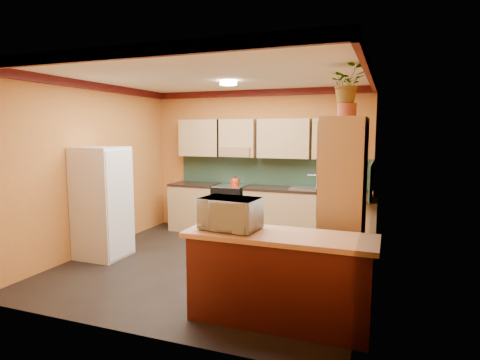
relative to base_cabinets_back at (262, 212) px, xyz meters
name	(u,v)px	position (x,y,z in m)	size (l,w,h in m)	color
room_shell	(222,121)	(-0.16, -1.52, 1.65)	(4.24, 4.24, 2.72)	black
base_cabinets_back	(262,212)	(0.00, 0.00, 0.00)	(3.65, 0.60, 0.88)	tan
countertop_back	(263,188)	(0.00, 0.00, 0.46)	(3.65, 0.62, 0.04)	black
stove	(231,209)	(-0.62, 0.00, 0.02)	(0.58, 0.58, 0.91)	black
kettle	(235,181)	(-0.53, -0.05, 0.56)	(0.17, 0.17, 0.18)	#A9260B
sink	(305,188)	(0.77, 0.00, 0.50)	(0.48, 0.40, 0.03)	silver
base_cabinets_right	(350,226)	(1.62, -0.55, 0.00)	(0.60, 0.80, 0.88)	tan
countertop_right	(351,198)	(1.62, -0.55, 0.46)	(0.62, 0.80, 0.04)	black
fridge	(102,203)	(-1.93, -2.04, 0.41)	(0.68, 0.66, 1.70)	silver
pantry	(343,206)	(1.67, -2.14, 0.61)	(0.48, 0.90, 2.10)	tan
fern_pot	(347,110)	(1.67, -2.09, 1.74)	(0.22, 0.22, 0.16)	brown
fern	(348,84)	(1.67, -2.09, 2.04)	(0.40, 0.35, 0.45)	tan
breakfast_bar	(279,281)	(1.17, -3.18, 0.00)	(1.80, 0.55, 0.88)	#4A1611
bar_top	(279,236)	(1.17, -3.18, 0.47)	(1.90, 0.65, 0.05)	tan
microwave	(230,214)	(0.64, -3.18, 0.65)	(0.59, 0.40, 0.33)	silver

